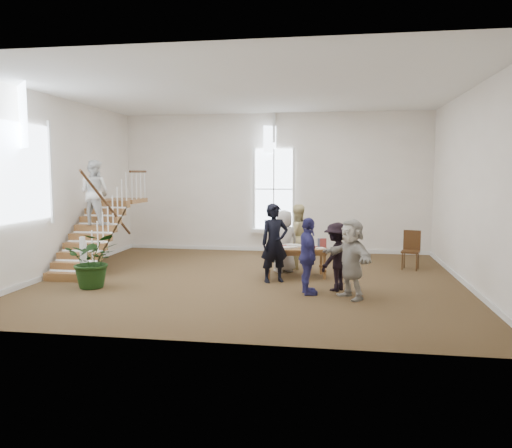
% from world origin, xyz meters
% --- Properties ---
extents(ground, '(10.00, 10.00, 0.00)m').
position_xyz_m(ground, '(0.00, 0.00, 0.00)').
color(ground, '#422F1A').
rests_on(ground, ground).
extents(room_shell, '(10.49, 10.00, 10.00)m').
position_xyz_m(room_shell, '(-0.00, 4.39, 0.40)').
color(room_shell, silver).
rests_on(room_shell, ground).
extents(staircase, '(1.10, 4.10, 2.92)m').
position_xyz_m(staircase, '(-4.34, 0.75, 1.62)').
color(staircase, brown).
rests_on(staircase, ground).
extents(library_table, '(1.68, 1.04, 0.80)m').
position_xyz_m(library_table, '(1.03, 0.53, 0.65)').
color(library_table, brown).
rests_on(library_table, ground).
extents(police_officer, '(0.81, 0.72, 1.87)m').
position_xyz_m(police_officer, '(0.58, -0.13, 0.94)').
color(police_officer, black).
rests_on(police_officer, ground).
extents(elderly_woman, '(0.95, 0.85, 1.63)m').
position_xyz_m(elderly_woman, '(0.68, 1.12, 0.81)').
color(elderly_woman, '#B9B3AB').
rests_on(elderly_woman, ground).
extents(person_yellow, '(1.05, 0.96, 1.74)m').
position_xyz_m(person_yellow, '(0.98, 1.62, 0.87)').
color(person_yellow, beige).
rests_on(person_yellow, ground).
extents(woman_cluster_a, '(0.63, 1.04, 1.65)m').
position_xyz_m(woman_cluster_a, '(1.42, -1.21, 0.82)').
color(woman_cluster_a, navy).
rests_on(woman_cluster_a, ground).
extents(woman_cluster_b, '(0.99, 1.12, 1.51)m').
position_xyz_m(woman_cluster_b, '(2.02, -0.76, 0.75)').
color(woman_cluster_b, black).
rests_on(woman_cluster_b, ground).
extents(woman_cluster_c, '(1.28, 1.55, 1.66)m').
position_xyz_m(woman_cluster_c, '(2.32, -1.41, 0.83)').
color(woman_cluster_c, '#B8B2A5').
rests_on(woman_cluster_c, ground).
extents(floor_plant, '(1.40, 1.31, 1.26)m').
position_xyz_m(floor_plant, '(-3.40, -1.34, 0.63)').
color(floor_plant, black).
rests_on(floor_plant, ground).
extents(side_chair, '(0.56, 0.56, 1.04)m').
position_xyz_m(side_chair, '(4.02, 2.02, 0.59)').
color(side_chair, '#38230F').
rests_on(side_chair, ground).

